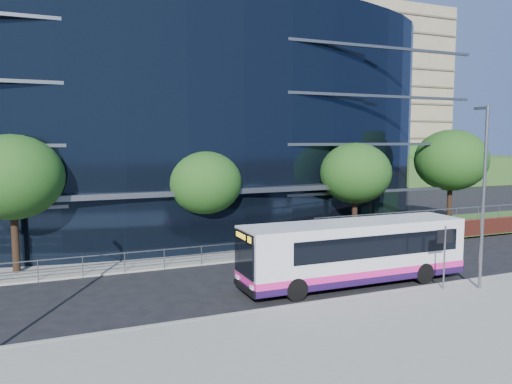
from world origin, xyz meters
name	(u,v)px	position (x,y,z in m)	size (l,w,h in m)	color
ground	(336,294)	(0.00, 0.00, 0.00)	(200.00, 200.00, 0.00)	black
pavement_near	(414,333)	(0.00, -5.00, 0.07)	(80.00, 8.00, 0.15)	gray
kerb	(349,299)	(0.00, -1.00, 0.08)	(80.00, 0.25, 0.16)	gray
yellow_line_outer	(346,299)	(0.00, -0.80, 0.01)	(80.00, 0.08, 0.01)	gold
yellow_line_inner	(344,298)	(0.00, -0.65, 0.01)	(80.00, 0.08, 0.01)	gold
far_forecourt	(149,253)	(-6.00, 11.00, 0.05)	(50.00, 8.00, 0.10)	gray
glass_office	(148,123)	(-4.00, 20.85, 8.00)	(44.00, 23.10, 16.00)	black
guard_railings	(125,257)	(-8.00, 7.00, 0.82)	(24.00, 0.05, 1.10)	slate
apartment_block	(318,114)	(32.00, 57.21, 11.11)	(60.00, 42.00, 30.00)	#2D511E
street_sign	(445,244)	(4.50, -1.59, 2.15)	(0.85, 0.09, 2.80)	slate
tree_far_a	(12,177)	(-13.00, 9.00, 4.86)	(4.95, 4.95, 6.98)	black
tree_far_b	(205,183)	(-3.00, 9.50, 4.21)	(4.29, 4.29, 6.05)	black
tree_far_c	(355,173)	(7.00, 9.00, 4.54)	(4.62, 4.62, 6.51)	black
tree_far_d	(451,160)	(16.00, 10.00, 5.19)	(5.28, 5.28, 7.44)	black
tree_dist_e	(330,156)	(24.00, 40.00, 4.54)	(4.62, 4.62, 6.51)	black
tree_dist_f	(414,156)	(40.00, 42.00, 4.21)	(4.29, 4.29, 6.05)	black
streetlight_east	(483,192)	(6.00, -2.17, 4.44)	(0.15, 0.77, 8.00)	slate
city_bus	(356,251)	(1.58, 0.91, 1.56)	(10.91, 2.60, 2.94)	silver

